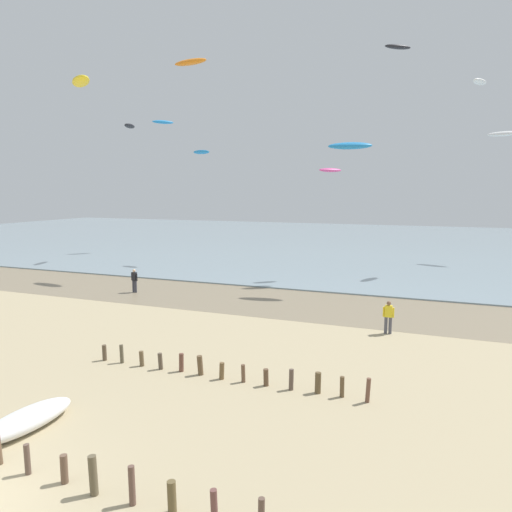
# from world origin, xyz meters

# --- Properties ---
(wet_sand_strip) EXTENTS (120.00, 7.92, 0.01)m
(wet_sand_strip) POSITION_xyz_m (0.00, 21.56, 0.00)
(wet_sand_strip) COLOR #84755B
(wet_sand_strip) RESTS_ON ground
(sea) EXTENTS (160.00, 70.00, 0.10)m
(sea) POSITION_xyz_m (0.00, 60.51, 0.05)
(sea) COLOR #7F939E
(sea) RESTS_ON ground
(groyne_near) EXTENTS (12.92, 0.34, 0.99)m
(groyne_near) POSITION_xyz_m (3.24, 1.46, 0.41)
(groyne_near) COLOR brown
(groyne_near) RESTS_ON ground
(groyne_mid) EXTENTS (11.35, 0.35, 0.89)m
(groyne_mid) POSITION_xyz_m (2.39, 8.83, 0.37)
(groyne_mid) COLOR brown
(groyne_mid) RESTS_ON ground
(person_nearest_camera) EXTENTS (0.57, 0.27, 1.71)m
(person_nearest_camera) POSITION_xyz_m (-10.20, 20.67, 0.92)
(person_nearest_camera) COLOR #383842
(person_nearest_camera) RESTS_ON ground
(person_right_flank) EXTENTS (0.57, 0.23, 1.71)m
(person_right_flank) POSITION_xyz_m (7.81, 17.11, 0.92)
(person_right_flank) COLOR #4C4C56
(person_right_flank) RESTS_ON ground
(grounded_kite) EXTENTS (1.46, 3.27, 0.63)m
(grounded_kite) POSITION_xyz_m (-1.58, 3.14, 0.32)
(grounded_kite) COLOR white
(grounded_kite) RESTS_ON ground
(kite_aloft_0) EXTENTS (3.19, 1.49, 0.67)m
(kite_aloft_0) POSITION_xyz_m (3.94, 26.74, 10.42)
(kite_aloft_0) COLOR #2384D1
(kite_aloft_2) EXTENTS (2.38, 2.16, 0.47)m
(kite_aloft_2) POSITION_xyz_m (-7.64, 13.22, 12.87)
(kite_aloft_2) COLOR yellow
(kite_aloft_3) EXTENTS (2.01, 1.01, 0.53)m
(kite_aloft_3) POSITION_xyz_m (-12.01, 34.76, 11.07)
(kite_aloft_3) COLOR #2384D1
(kite_aloft_4) EXTENTS (1.98, 1.82, 0.45)m
(kite_aloft_4) POSITION_xyz_m (1.62, 31.21, 8.96)
(kite_aloft_4) COLOR #E54C99
(kite_aloft_5) EXTENTS (3.27, 1.49, 0.74)m
(kite_aloft_5) POSITION_xyz_m (-9.77, 28.81, 17.85)
(kite_aloft_5) COLOR orange
(kite_aloft_6) EXTENTS (2.32, 1.97, 0.47)m
(kite_aloft_6) POSITION_xyz_m (6.31, 33.93, 18.76)
(kite_aloft_6) COLOR black
(kite_aloft_7) EXTENTS (2.38, 2.43, 0.45)m
(kite_aloft_7) POSITION_xyz_m (-21.06, 42.34, 15.43)
(kite_aloft_7) COLOR #2384D1
(kite_aloft_8) EXTENTS (1.72, 2.59, 0.48)m
(kite_aloft_8) POSITION_xyz_m (12.80, 38.91, 16.58)
(kite_aloft_8) COLOR white
(kite_aloft_10) EXTENTS (3.19, 1.91, 0.65)m
(kite_aloft_10) POSITION_xyz_m (15.79, 46.73, 12.97)
(kite_aloft_10) COLOR white
(kite_aloft_11) EXTENTS (1.55, 2.56, 0.50)m
(kite_aloft_11) POSITION_xyz_m (-20.25, 34.64, 13.96)
(kite_aloft_11) COLOR black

